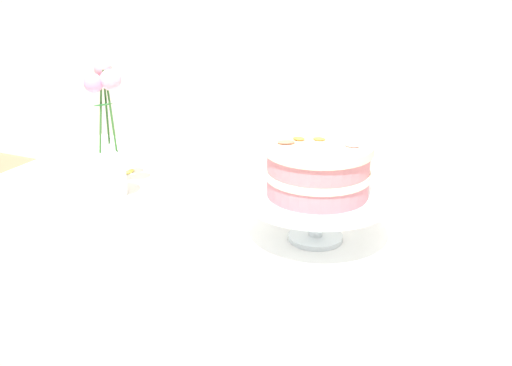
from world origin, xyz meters
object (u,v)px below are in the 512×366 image
object	(u,v)px
cake_stand	(317,203)
layer_cake	(318,169)
dining_table	(214,280)
flower_vase	(110,143)

from	to	relation	value
cake_stand	layer_cake	world-z (taller)	layer_cake
dining_table	flower_vase	world-z (taller)	flower_vase
dining_table	flower_vase	bearing A→B (deg)	160.52
cake_stand	layer_cake	size ratio (longest dim) A/B	1.40
dining_table	flower_vase	size ratio (longest dim) A/B	4.40
dining_table	cake_stand	xyz separation A→B (m)	(0.19, 0.08, 0.18)
cake_stand	dining_table	bearing A→B (deg)	-155.76
flower_vase	dining_table	bearing A→B (deg)	-19.48
dining_table	cake_stand	size ratio (longest dim) A/B	4.83
dining_table	layer_cake	size ratio (longest dim) A/B	6.76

